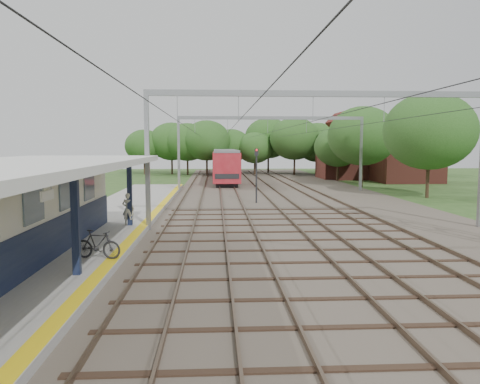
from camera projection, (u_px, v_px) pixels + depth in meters
name	position (u px, v px, depth m)	size (l,w,h in m)	color
ground	(306.00, 376.00, 8.70)	(160.00, 160.00, 0.00)	#2D4C1E
ballast_bed	(284.00, 197.00, 38.72)	(18.00, 90.00, 0.10)	#473D33
platform	(93.00, 233.00, 22.20)	(5.00, 52.00, 0.35)	gray
yellow_stripe	(140.00, 228.00, 22.30)	(0.45, 52.00, 0.01)	yellow
canopy	(10.00, 167.00, 13.89)	(6.40, 20.00, 3.44)	#111935
rail_tracks	(254.00, 196.00, 38.57)	(11.80, 88.00, 0.15)	brown
catenary_system	(286.00, 129.00, 33.46)	(17.22, 88.00, 7.00)	gray
tree_band	(255.00, 141.00, 65.18)	(31.72, 30.88, 8.82)	#382619
house_near	(407.00, 157.00, 55.23)	(7.00, 6.12, 7.89)	brown
house_far	(351.00, 154.00, 60.90)	(8.00, 6.12, 8.66)	brown
person	(128.00, 209.00, 23.17)	(0.59, 0.39, 1.62)	beige
bicycle	(98.00, 244.00, 16.27)	(0.48, 1.69, 1.02)	black
train	(224.00, 162.00, 63.56)	(2.85, 35.52, 3.75)	black
signal_post	(256.00, 170.00, 34.15)	(0.29, 0.26, 4.09)	black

